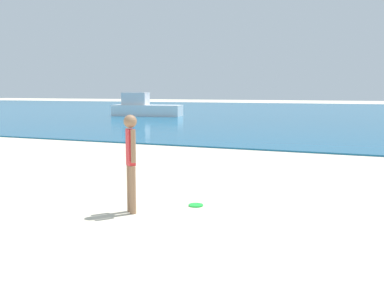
{
  "coord_description": "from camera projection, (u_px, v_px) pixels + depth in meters",
  "views": [
    {
      "loc": [
        3.23,
        -1.91,
        2.1
      ],
      "look_at": [
        -0.15,
        6.4,
        1.0
      ],
      "focal_mm": 40.3,
      "sensor_mm": 36.0,
      "label": 1
    }
  ],
  "objects": [
    {
      "name": "water",
      "position": [
        332.0,
        112.0,
        42.79
      ],
      "size": [
        160.0,
        60.0,
        0.06
      ],
      "primitive_type": "cube",
      "color": "#14567F",
      "rests_on": "ground"
    },
    {
      "name": "boat_near",
      "position": [
        145.0,
        108.0,
        35.71
      ],
      "size": [
        5.9,
        2.69,
        1.93
      ],
      "rotation": [
        0.0,
        0.0,
        0.16
      ],
      "color": "white",
      "rests_on": "water"
    },
    {
      "name": "frisbee",
      "position": [
        196.0,
        205.0,
        7.93
      ],
      "size": [
        0.27,
        0.27,
        0.03
      ],
      "primitive_type": "cylinder",
      "color": "green",
      "rests_on": "ground"
    },
    {
      "name": "person_standing",
      "position": [
        131.0,
        158.0,
        7.38
      ],
      "size": [
        0.31,
        0.29,
        1.7
      ],
      "rotation": [
        0.0,
        0.0,
        2.39
      ],
      "color": "#936B4C",
      "rests_on": "ground"
    }
  ]
}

